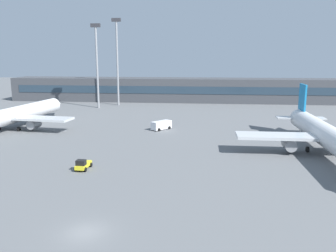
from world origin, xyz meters
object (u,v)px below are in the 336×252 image
floodlight_tower_west (97,60)px  floodlight_tower_east (117,57)px  service_van_white (161,125)px  airplane_mid (14,115)px  airplane_near (329,137)px  baggage_tug_yellow (83,165)px

floodlight_tower_west → floodlight_tower_east: (5.19, 7.24, 1.22)m
service_van_white → floodlight_tower_west: bearing=127.7°
airplane_mid → floodlight_tower_west: bearing=74.1°
airplane_near → airplane_mid: size_ratio=1.03×
service_van_white → floodlight_tower_west: 44.53m
service_van_white → floodlight_tower_west: floodlight_tower_west is taller
baggage_tug_yellow → service_van_white: 32.19m
airplane_mid → floodlight_tower_west: size_ratio=1.60×
floodlight_tower_east → floodlight_tower_west: bearing=-125.6°
airplane_near → service_van_white: size_ratio=8.76×
airplane_near → floodlight_tower_east: bearing=131.2°
airplane_near → baggage_tug_yellow: size_ratio=12.57×
service_van_white → floodlight_tower_west: (-25.64, 33.22, 14.90)m
airplane_mid → floodlight_tower_east: (15.36, 43.04, 13.87)m
airplane_mid → service_van_white: bearing=4.1°
airplane_mid → baggage_tug_yellow: (27.10, -28.41, -2.57)m
airplane_near → service_van_white: airplane_near is taller
baggage_tug_yellow → airplane_mid: bearing=133.7°
baggage_tug_yellow → floodlight_tower_west: floodlight_tower_west is taller
airplane_near → floodlight_tower_east: floodlight_tower_east is taller
baggage_tug_yellow → service_van_white: bearing=74.3°
airplane_mid → floodlight_tower_west: 39.31m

